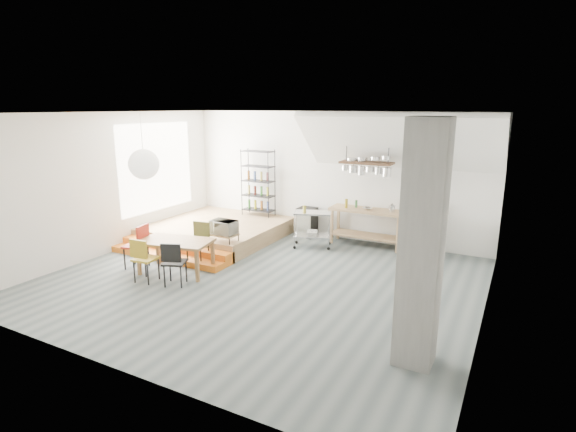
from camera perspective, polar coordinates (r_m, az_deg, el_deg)
The scene contains 26 objects.
floor at distance 8.90m, azimuth -3.49°, elevation -8.12°, with size 8.00×8.00×0.00m, color #4F595B.
wall_back at distance 11.52m, azimuth 5.50°, elevation 5.13°, with size 8.00×0.04×3.20m, color silver.
wall_left at distance 11.04m, azimuth -21.71°, elevation 3.85°, with size 0.04×7.00×3.20m, color silver.
wall_right at distance 7.25m, azimuth 24.44°, elevation -1.16°, with size 0.04×7.00×3.20m, color silver.
ceiling at distance 8.26m, azimuth -3.82°, elevation 12.94°, with size 8.00×7.00×0.02m, color white.
slope_ceiling at distance 10.28m, azimuth 13.73°, elevation 9.11°, with size 4.40×1.80×0.15m, color white.
window_pane at distance 12.01m, azimuth -16.31°, elevation 5.96°, with size 0.02×2.50×2.20m, color white.
platform at distance 11.75m, azimuth -8.88°, elevation -1.79°, with size 3.00×3.00×0.40m, color #98764C.
step_lower at distance 10.36m, azimuth -15.30°, elevation -5.01°, with size 3.00×0.35×0.13m, color orange.
step_upper at distance 10.59m, azimuth -14.03°, elevation -4.16°, with size 3.00×0.35×0.27m, color orange.
concrete_column at distance 5.89m, azimuth 16.62°, elevation -3.75°, with size 0.50×0.50×3.20m, color slate.
kitchen_counter at distance 11.02m, azimuth 9.97°, elevation -0.58°, with size 1.80×0.60×0.91m.
stove at distance 10.74m, azimuth 17.07°, elevation -2.17°, with size 0.60×0.60×1.18m.
pot_rack at distance 10.55m, azimuth 10.04°, elevation 6.26°, with size 1.20×0.50×1.43m.
wire_shelving at distance 12.20m, azimuth -3.81°, elevation 4.35°, with size 0.88×0.38×1.80m.
microwave_shelf at distance 10.06m, azimuth -8.15°, elevation -2.36°, with size 0.60×0.40×0.16m.
paper_lantern at distance 9.36m, azimuth -17.84°, elevation 6.27°, with size 0.60×0.60×0.60m, color white.
dining_table at distance 9.37m, azimuth -14.09°, elevation -3.44°, with size 1.57×1.08×0.68m.
chair_mustard at distance 9.04m, azimuth -17.94°, elevation -4.90°, with size 0.44×0.44×0.88m.
chair_black at distance 8.70m, azimuth -14.36°, elevation -5.44°, with size 0.52×0.52×0.87m.
chair_olive at distance 9.85m, azimuth -11.20°, elevation -2.90°, with size 0.46×0.46×0.90m.
chair_red at distance 9.84m, azimuth -18.43°, elevation -3.20°, with size 0.51×0.51×0.94m.
rolling_cart at distance 10.76m, azimuth 3.11°, elevation -1.07°, with size 0.99×0.76×0.87m.
mini_fridge at distance 11.70m, azimuth 2.42°, elevation -0.77°, with size 0.45×0.45×0.76m, color black.
microwave at distance 10.01m, azimuth -8.18°, elevation -1.41°, with size 0.56×0.38×0.31m, color beige.
bowl at distance 10.90m, azimuth 10.03°, elevation 0.94°, with size 0.22×0.22×0.05m, color silver.
Camera 1 is at (4.33, -7.04, 3.31)m, focal length 28.00 mm.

